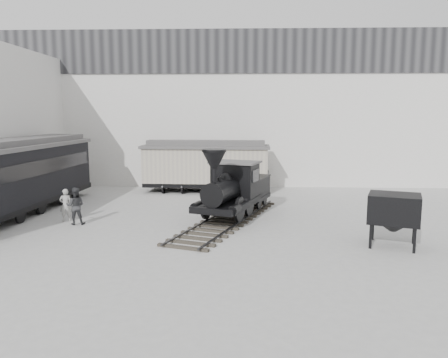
{
  "coord_description": "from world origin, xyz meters",
  "views": [
    {
      "loc": [
        1.55,
        -17.27,
        5.14
      ],
      "look_at": [
        0.82,
        4.09,
        2.0
      ],
      "focal_mm": 35.0,
      "sensor_mm": 36.0,
      "label": 1
    }
  ],
  "objects_px": {
    "boxcar": "(206,165)",
    "visitor_b": "(75,206)",
    "coal_hopper": "(394,212)",
    "locomotive": "(233,192)",
    "passenger_coach": "(15,177)",
    "visitor_a": "(66,205)"
  },
  "relations": [
    {
      "from": "locomotive",
      "to": "visitor_a",
      "type": "bearing_deg",
      "value": -153.76
    },
    {
      "from": "boxcar",
      "to": "visitor_b",
      "type": "distance_m",
      "value": 10.69
    },
    {
      "from": "boxcar",
      "to": "coal_hopper",
      "type": "relative_size",
      "value": 3.66
    },
    {
      "from": "locomotive",
      "to": "boxcar",
      "type": "relative_size",
      "value": 1.19
    },
    {
      "from": "boxcar",
      "to": "visitor_a",
      "type": "height_order",
      "value": "boxcar"
    },
    {
      "from": "coal_hopper",
      "to": "boxcar",
      "type": "bearing_deg",
      "value": 144.67
    },
    {
      "from": "visitor_a",
      "to": "boxcar",
      "type": "bearing_deg",
      "value": -147.07
    },
    {
      "from": "visitor_b",
      "to": "coal_hopper",
      "type": "height_order",
      "value": "coal_hopper"
    },
    {
      "from": "visitor_a",
      "to": "coal_hopper",
      "type": "distance_m",
      "value": 14.95
    },
    {
      "from": "visitor_a",
      "to": "locomotive",
      "type": "bearing_deg",
      "value": 165.55
    },
    {
      "from": "locomotive",
      "to": "boxcar",
      "type": "distance_m",
      "value": 7.85
    },
    {
      "from": "boxcar",
      "to": "visitor_a",
      "type": "relative_size",
      "value": 5.33
    },
    {
      "from": "passenger_coach",
      "to": "visitor_a",
      "type": "bearing_deg",
      "value": -15.94
    },
    {
      "from": "locomotive",
      "to": "passenger_coach",
      "type": "xyz_separation_m",
      "value": [
        -11.13,
        0.16,
        0.71
      ]
    },
    {
      "from": "coal_hopper",
      "to": "passenger_coach",
      "type": "bearing_deg",
      "value": -174.72
    },
    {
      "from": "coal_hopper",
      "to": "visitor_b",
      "type": "bearing_deg",
      "value": -172.02
    },
    {
      "from": "passenger_coach",
      "to": "visitor_a",
      "type": "height_order",
      "value": "passenger_coach"
    },
    {
      "from": "visitor_b",
      "to": "coal_hopper",
      "type": "relative_size",
      "value": 0.76
    },
    {
      "from": "locomotive",
      "to": "passenger_coach",
      "type": "distance_m",
      "value": 11.16
    },
    {
      "from": "boxcar",
      "to": "coal_hopper",
      "type": "bearing_deg",
      "value": -53.6
    },
    {
      "from": "visitor_a",
      "to": "visitor_b",
      "type": "xyz_separation_m",
      "value": [
        0.71,
        -0.59,
        0.08
      ]
    },
    {
      "from": "boxcar",
      "to": "locomotive",
      "type": "bearing_deg",
      "value": -73.8
    }
  ]
}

